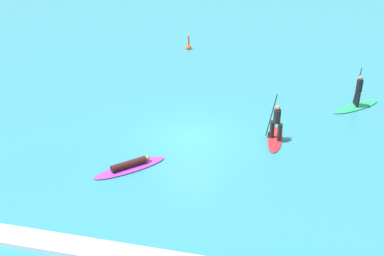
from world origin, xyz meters
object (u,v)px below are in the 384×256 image
(surfer_on_red_board, at_px, (276,130))
(surfer_on_green_board, at_px, (357,100))
(surfer_on_purple_board, at_px, (130,166))
(marker_buoy, at_px, (189,47))

(surfer_on_red_board, bearing_deg, surfer_on_green_board, -41.06)
(surfer_on_green_board, bearing_deg, surfer_on_red_board, -174.03)
(surfer_on_purple_board, height_order, surfer_on_green_board, surfer_on_green_board)
(surfer_on_green_board, bearing_deg, surfer_on_purple_board, 177.37)
(surfer_on_red_board, height_order, surfer_on_green_board, surfer_on_red_board)
(surfer_on_red_board, bearing_deg, surfer_on_purple_board, 122.97)
(surfer_on_red_board, height_order, marker_buoy, surfer_on_red_board)
(surfer_on_purple_board, distance_m, surfer_on_green_board, 12.72)
(surfer_on_red_board, xyz_separation_m, surfer_on_green_board, (3.83, 4.53, -0.11))
(surfer_on_purple_board, bearing_deg, surfer_on_red_board, -10.81)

